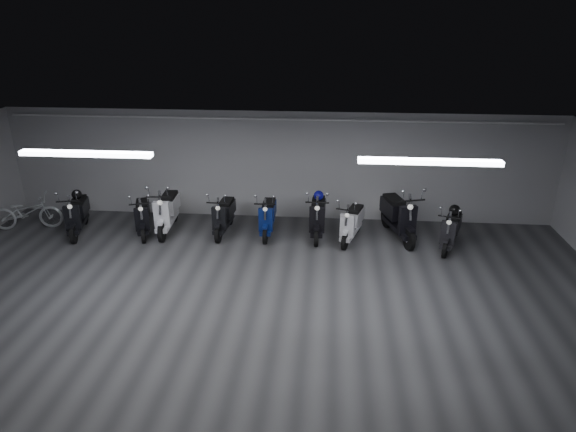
# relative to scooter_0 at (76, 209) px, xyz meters

# --- Properties ---
(floor) EXTENTS (14.00, 10.00, 0.01)m
(floor) POSITION_rel_scooter_0_xyz_m (4.75, -3.51, -0.66)
(floor) COLOR #363638
(floor) RESTS_ON ground
(ceiling) EXTENTS (14.00, 10.00, 0.01)m
(ceiling) POSITION_rel_scooter_0_xyz_m (4.75, -3.51, 2.15)
(ceiling) COLOR gray
(ceiling) RESTS_ON ground
(back_wall) EXTENTS (14.00, 0.01, 2.80)m
(back_wall) POSITION_rel_scooter_0_xyz_m (4.75, 1.49, 0.75)
(back_wall) COLOR #A2A2A5
(back_wall) RESTS_ON ground
(fluor_strip_left) EXTENTS (2.40, 0.18, 0.08)m
(fluor_strip_left) POSITION_rel_scooter_0_xyz_m (1.75, -2.51, 2.09)
(fluor_strip_left) COLOR white
(fluor_strip_left) RESTS_ON ceiling
(fluor_strip_right) EXTENTS (2.40, 0.18, 0.08)m
(fluor_strip_right) POSITION_rel_scooter_0_xyz_m (7.75, -2.51, 2.09)
(fluor_strip_right) COLOR white
(fluor_strip_right) RESTS_ON ceiling
(conduit) EXTENTS (13.60, 0.05, 0.05)m
(conduit) POSITION_rel_scooter_0_xyz_m (4.75, 1.41, 1.97)
(conduit) COLOR white
(conduit) RESTS_ON back_wall
(scooter_0) EXTENTS (0.99, 1.84, 1.30)m
(scooter_0) POSITION_rel_scooter_0_xyz_m (0.00, 0.00, 0.00)
(scooter_0) COLOR black
(scooter_0) RESTS_ON floor
(scooter_1) EXTENTS (1.02, 1.71, 1.21)m
(scooter_1) POSITION_rel_scooter_0_xyz_m (1.59, 0.11, -0.05)
(scooter_1) COLOR black
(scooter_1) RESTS_ON floor
(scooter_2) EXTENTS (0.74, 1.90, 1.39)m
(scooter_2) POSITION_rel_scooter_0_xyz_m (2.14, 0.32, 0.04)
(scooter_2) COLOR silver
(scooter_2) RESTS_ON floor
(scooter_3) EXTENTS (0.64, 1.68, 1.23)m
(scooter_3) POSITION_rel_scooter_0_xyz_m (3.55, 0.31, -0.04)
(scooter_3) COLOR black
(scooter_3) RESTS_ON floor
(scooter_4) EXTENTS (0.56, 1.64, 1.22)m
(scooter_4) POSITION_rel_scooter_0_xyz_m (4.62, 0.34, -0.04)
(scooter_4) COLOR navy
(scooter_4) RESTS_ON floor
(scooter_5) EXTENTS (0.62, 1.80, 1.33)m
(scooter_5) POSITION_rel_scooter_0_xyz_m (5.83, 0.36, 0.02)
(scooter_5) COLOR black
(scooter_5) RESTS_ON floor
(scooter_6) EXTENTS (0.99, 1.70, 1.20)m
(scooter_6) POSITION_rel_scooter_0_xyz_m (6.64, 0.14, -0.05)
(scooter_6) COLOR silver
(scooter_6) RESTS_ON floor
(scooter_7) EXTENTS (1.19, 2.09, 1.48)m
(scooter_7) POSITION_rel_scooter_0_xyz_m (7.75, 0.38, 0.09)
(scooter_7) COLOR black
(scooter_7) RESTS_ON floor
(scooter_9) EXTENTS (1.08, 1.68, 1.19)m
(scooter_9) POSITION_rel_scooter_0_xyz_m (8.88, -0.09, -0.05)
(scooter_9) COLOR black
(scooter_9) RESTS_ON floor
(bicycle) EXTENTS (1.75, 0.95, 1.08)m
(bicycle) POSITION_rel_scooter_0_xyz_m (-1.40, 0.19, -0.11)
(bicycle) COLOR silver
(bicycle) RESTS_ON floor
(helmet_0) EXTENTS (0.24, 0.24, 0.24)m
(helmet_0) POSITION_rel_scooter_0_xyz_m (5.84, 0.61, 0.29)
(helmet_0) COLOR #0C0B7D
(helmet_0) RESTS_ON scooter_5
(helmet_1) EXTENTS (0.24, 0.24, 0.24)m
(helmet_1) POSITION_rel_scooter_0_xyz_m (-0.06, 0.24, 0.28)
(helmet_1) COLOR black
(helmet_1) RESTS_ON scooter_0
(helmet_2) EXTENTS (0.25, 0.25, 0.25)m
(helmet_2) POSITION_rel_scooter_0_xyz_m (8.96, 0.11, 0.21)
(helmet_2) COLOR black
(helmet_2) RESTS_ON scooter_9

